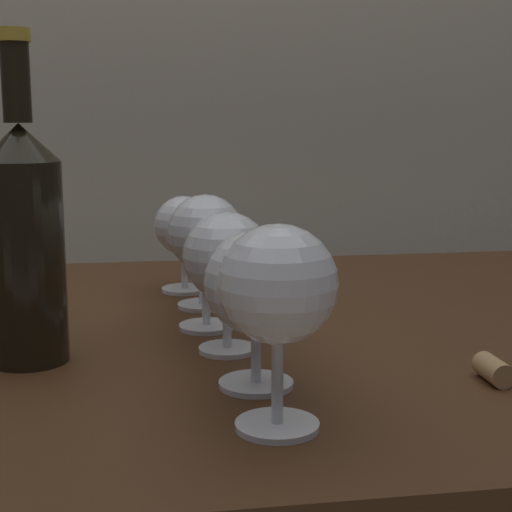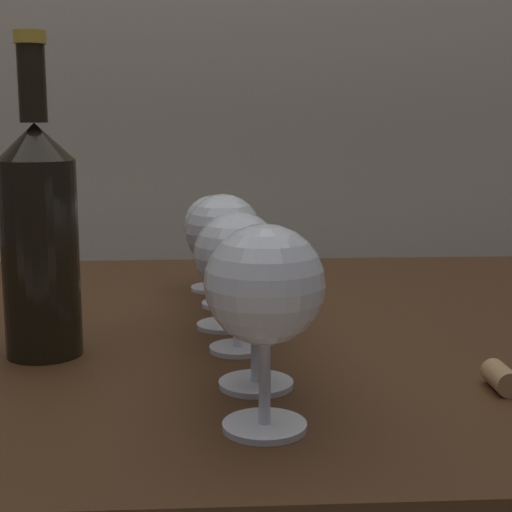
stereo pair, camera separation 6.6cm
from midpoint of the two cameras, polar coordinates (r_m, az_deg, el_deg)
name	(u,v)px [view 1 (the left image)]	position (r m, az deg, el deg)	size (l,w,h in m)	color
dining_table	(155,397)	(0.90, -9.50, -10.20)	(1.58, 0.83, 0.71)	#472B16
wine_glass_rose	(278,289)	(0.57, -1.71, -2.48)	(0.09, 0.09, 0.16)	white
wine_glass_chardonnay	(256,286)	(0.66, -2.84, -2.22)	(0.09, 0.09, 0.14)	white
wine_glass_merlot	(227,259)	(0.76, -4.63, -0.24)	(0.09, 0.09, 0.14)	white
wine_glass_port	(205,236)	(0.85, -5.95, 1.47)	(0.08, 0.08, 0.15)	white
wine_glass_white	(202,235)	(0.95, -5.98, 1.53)	(0.08, 0.08, 0.13)	white
wine_glass_amber	(184,227)	(1.04, -7.12, 2.10)	(0.08, 0.08, 0.13)	white
wine_bottle	(24,238)	(0.77, -19.01, 1.26)	(0.07, 0.07, 0.31)	black
cork	(493,370)	(0.71, 14.52, -8.13)	(0.02, 0.02, 0.04)	tan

